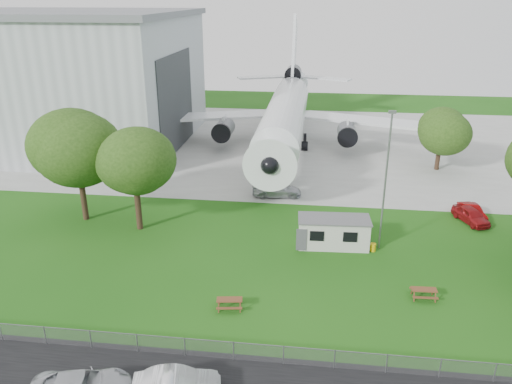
# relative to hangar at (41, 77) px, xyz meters

# --- Properties ---
(ground) EXTENTS (160.00, 160.00, 0.00)m
(ground) POSITION_rel_hangar_xyz_m (37.97, -36.00, -9.41)
(ground) COLOR #2A6618
(concrete_apron) EXTENTS (120.00, 46.00, 0.03)m
(concrete_apron) POSITION_rel_hangar_xyz_m (37.97, 2.00, -9.39)
(concrete_apron) COLOR #B7B7B2
(concrete_apron) RESTS_ON ground
(hangar) EXTENTS (43.00, 31.00, 18.55)m
(hangar) POSITION_rel_hangar_xyz_m (0.00, 0.00, 0.00)
(hangar) COLOR #B2B7BC
(hangar) RESTS_ON ground
(airliner) EXTENTS (46.36, 47.73, 17.69)m
(airliner) POSITION_rel_hangar_xyz_m (35.97, -0.14, -4.14)
(airliner) COLOR white
(airliner) RESTS_ON ground
(site_cabin) EXTENTS (6.81, 3.01, 2.62)m
(site_cabin) POSITION_rel_hangar_xyz_m (42.21, -29.83, -8.09)
(site_cabin) COLOR beige
(site_cabin) RESTS_ON ground
(picnic_west) EXTENTS (1.99, 1.73, 0.76)m
(picnic_west) POSITION_rel_hangar_xyz_m (34.81, -40.29, -9.41)
(picnic_west) COLOR brown
(picnic_west) RESTS_ON ground
(picnic_east) EXTENTS (1.86, 1.57, 0.76)m
(picnic_east) POSITION_rel_hangar_xyz_m (48.57, -37.29, -9.41)
(picnic_east) COLOR brown
(picnic_east) RESTS_ON ground
(fence) EXTENTS (58.00, 0.04, 1.30)m
(fence) POSITION_rel_hangar_xyz_m (37.97, -45.50, -9.41)
(fence) COLOR gray
(fence) RESTS_ON ground
(lamp_mast) EXTENTS (0.16, 0.16, 12.00)m
(lamp_mast) POSITION_rel_hangar_xyz_m (46.17, -29.80, -3.41)
(lamp_mast) COLOR slate
(lamp_mast) RESTS_ON ground
(tree_west_big) EXTENTS (8.88, 8.88, 11.45)m
(tree_west_big) POSITION_rel_hangar_xyz_m (18.20, -27.17, -2.41)
(tree_west_big) COLOR #382619
(tree_west_big) RESTS_ON ground
(tree_west_small) EXTENTS (7.36, 7.36, 9.91)m
(tree_west_small) POSITION_rel_hangar_xyz_m (24.19, -28.60, -3.19)
(tree_west_small) COLOR #382619
(tree_west_small) RESTS_ON ground
(tree_far_apron) EXTENTS (6.31, 6.31, 8.35)m
(tree_far_apron) POSITION_rel_hangar_xyz_m (55.59, -7.53, -4.23)
(tree_far_apron) COLOR #382619
(tree_far_apron) RESTS_ON ground
(car_ne_hatch) EXTENTS (3.24, 4.67, 1.48)m
(car_ne_hatch) POSITION_rel_hangar_xyz_m (55.49, -23.36, -8.67)
(car_ne_hatch) COLOR maroon
(car_ne_hatch) RESTS_ON ground
(car_ne_sedan) EXTENTS (2.16, 4.14, 1.30)m
(car_ne_sedan) POSITION_rel_hangar_xyz_m (55.92, -22.25, -8.76)
(car_ne_sedan) COLOR #920808
(car_ne_sedan) RESTS_ON ground
(car_apron_van) EXTENTS (5.51, 2.70, 1.54)m
(car_apron_van) POSITION_rel_hangar_xyz_m (36.32, -18.96, -8.64)
(car_apron_van) COLOR #B2B4B9
(car_apron_van) RESTS_ON ground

